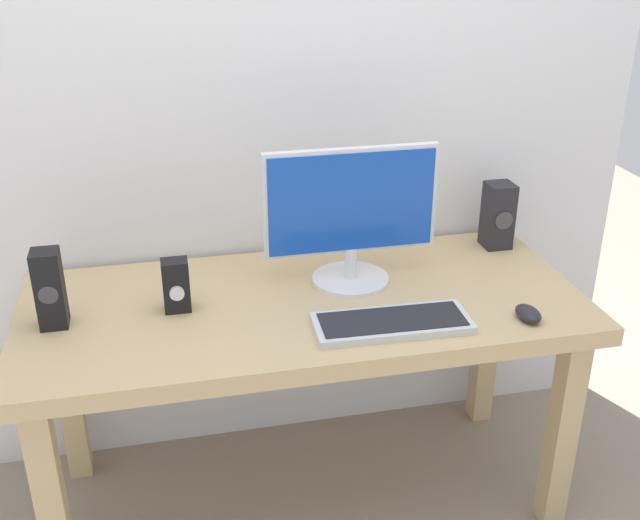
# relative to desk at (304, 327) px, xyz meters

# --- Properties ---
(ground_plane) EXTENTS (6.00, 6.00, 0.00)m
(ground_plane) POSITION_rel_desk_xyz_m (0.00, 0.00, -0.63)
(ground_plane) COLOR gray
(wall_back) EXTENTS (2.41, 0.04, 3.00)m
(wall_back) POSITION_rel_desk_xyz_m (0.00, 0.40, 0.87)
(wall_back) COLOR silver
(wall_back) RESTS_ON ground_plane
(desk) EXTENTS (1.62, 0.71, 0.72)m
(desk) POSITION_rel_desk_xyz_m (0.00, 0.00, 0.00)
(desk) COLOR tan
(desk) RESTS_ON ground_plane
(monitor) EXTENTS (0.51, 0.23, 0.41)m
(monitor) POSITION_rel_desk_xyz_m (0.16, 0.09, 0.31)
(monitor) COLOR silver
(monitor) RESTS_ON desk
(keyboard_primary) EXTENTS (0.43, 0.18, 0.03)m
(keyboard_primary) POSITION_rel_desk_xyz_m (0.20, -0.21, 0.10)
(keyboard_primary) COLOR silver
(keyboard_primary) RESTS_ON desk
(mouse) EXTENTS (0.07, 0.10, 0.04)m
(mouse) POSITION_rel_desk_xyz_m (0.58, -0.25, 0.11)
(mouse) COLOR #232328
(mouse) RESTS_ON desk
(speaker_right) EXTENTS (0.09, 0.09, 0.22)m
(speaker_right) POSITION_rel_desk_xyz_m (0.70, 0.24, 0.20)
(speaker_right) COLOR #232328
(speaker_right) RESTS_ON desk
(speaker_left) EXTENTS (0.07, 0.08, 0.22)m
(speaker_left) POSITION_rel_desk_xyz_m (-0.69, 0.00, 0.20)
(speaker_left) COLOR black
(speaker_left) RESTS_ON desk
(audio_controller) EXTENTS (0.07, 0.07, 0.15)m
(audio_controller) POSITION_rel_desk_xyz_m (-0.36, 0.02, 0.17)
(audio_controller) COLOR black
(audio_controller) RESTS_ON desk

